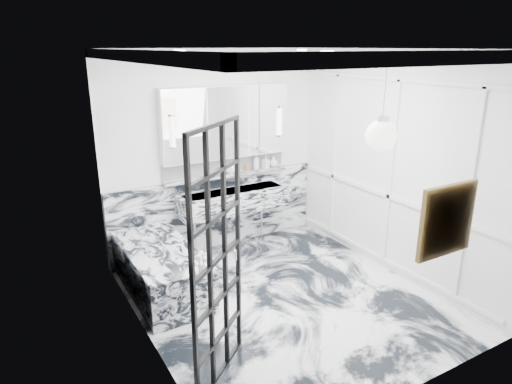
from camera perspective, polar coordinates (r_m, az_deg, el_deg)
floor at (r=5.51m, az=3.50°, el=-13.11°), size 3.60×3.60×0.00m
ceiling at (r=4.73m, az=4.16°, el=17.42°), size 3.60×3.60×0.00m
wall_back at (r=6.46m, az=-5.15°, el=4.97°), size 3.60×0.00×3.60m
wall_front at (r=3.68m, az=19.67°, el=-6.14°), size 3.60×0.00×3.60m
wall_left at (r=4.30m, az=-14.23°, el=-2.18°), size 0.00×3.60×3.60m
wall_right at (r=5.96m, az=16.72°, el=3.17°), size 0.00×3.60×3.60m
marble_clad_back at (r=6.69m, az=-4.85°, el=-2.40°), size 3.18×0.05×1.05m
marble_clad_left at (r=4.32m, az=-13.98°, el=-2.90°), size 0.02×3.56×2.68m
panel_molding at (r=5.97m, az=16.50°, el=2.22°), size 0.03×3.40×2.30m
soap_bottle_a at (r=6.71m, az=0.01°, el=3.81°), size 0.12×0.12×0.23m
soap_bottle_b at (r=6.79m, az=1.22°, el=3.80°), size 0.11×0.11×0.19m
soap_bottle_c at (r=6.87m, az=2.20°, el=3.84°), size 0.13×0.13×0.16m
face_pot at (r=6.52m, az=-3.20°, el=3.00°), size 0.17×0.17×0.17m
amber_bottle at (r=6.64m, az=-1.26°, el=3.08°), size 0.04×0.04×0.10m
flower_vase at (r=4.87m, az=-6.77°, el=-9.45°), size 0.08×0.08×0.12m
crittall_door at (r=3.86m, az=-4.82°, el=-8.42°), size 0.71×0.59×2.26m
artwork at (r=3.93m, az=22.76°, el=-3.30°), size 0.50×0.05×0.50m
pendant_light at (r=4.07m, az=15.38°, el=6.83°), size 0.27×0.27×0.27m
trough_sink at (r=6.49m, az=-2.87°, el=-1.06°), size 1.60×0.45×0.30m
ledge at (r=6.53m, az=-3.58°, el=2.17°), size 1.90×0.14×0.04m
subway_tile at (r=6.55m, az=-3.85°, el=3.43°), size 1.90×0.03×0.23m
mirror_cabinet at (r=6.38m, az=-3.73°, el=8.68°), size 1.90×0.16×1.00m
sconce_left at (r=5.98m, az=-10.41°, el=7.42°), size 0.07×0.07×0.40m
sconce_right at (r=6.71m, az=2.99°, el=8.80°), size 0.07×0.07×0.40m
bathtub at (r=5.64m, az=-11.80°, el=-9.51°), size 0.75×1.65×0.55m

